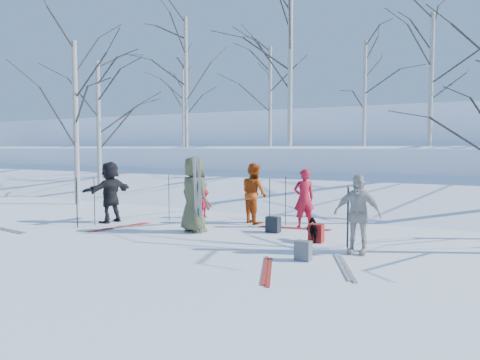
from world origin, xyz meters
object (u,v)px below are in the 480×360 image
Objects in this scene: skier_olive_center at (194,194)px; backpack_grey at (303,251)px; backpack_red at (316,233)px; backpack_dark at (273,225)px; skier_red_seated at (204,203)px; dog at (314,230)px; skier_redor_behind at (254,193)px; skier_cream_east at (357,214)px; skier_grey_west at (110,192)px; skier_red_north at (304,198)px.

backpack_grey is at bearing 175.87° from skier_olive_center.
backpack_grey is (0.39, -1.76, -0.02)m from backpack_red.
backpack_grey is (3.56, -1.46, -0.77)m from skier_olive_center.
skier_red_seated is at bearing 157.62° from backpack_dark.
backpack_grey is 0.95× the size of backpack_dark.
dog is 1.66× the size of backpack_grey.
backpack_red is (2.50, -1.69, -0.64)m from skier_redor_behind.
skier_olive_center is 1.19× the size of skier_cream_east.
skier_grey_west is (-1.86, -2.05, 0.44)m from skier_red_seated.
skier_cream_east is at bearing -31.82° from backpack_red.
backpack_red reaches higher than backpack_dark.
skier_cream_east is 1.45m from backpack_red.
backpack_dark is (1.12, -1.06, -0.65)m from skier_redor_behind.
skier_redor_behind is (-1.52, 0.01, 0.07)m from skier_red_north.
skier_grey_west is 2.77× the size of dog.
skier_grey_west reaches higher than skier_red_north.
backpack_grey is (4.68, -3.58, -0.25)m from skier_red_seated.
skier_red_seated reaches higher than backpack_grey.
skier_red_north is 5.51m from skier_grey_west.
skier_red_north reaches higher than skier_red_seated.
skier_red_seated reaches higher than dog.
backpack_red is at bearing 78.10° from skier_red_north.
skier_olive_center is at bearing -140.91° from skier_red_seated.
skier_olive_center is 2.15m from backpack_dark.
skier_grey_west is at bearing -169.79° from backpack_dark.
skier_cream_east is 4.04× the size of backpack_dark.
skier_red_north reaches higher than dog.
skier_red_north is 0.92× the size of skier_redor_behind.
skier_grey_west is (-7.27, 0.47, 0.07)m from skier_cream_east.
skier_cream_east is at bearing 178.40° from skier_redor_behind.
skier_red_north is at bearing -148.50° from skier_redor_behind.
skier_red_seated is 0.50× the size of skier_grey_west.
skier_redor_behind is at bearing 136.40° from backpack_dark.
backpack_grey is at bearing 65.45° from dog.
skier_cream_east is at bearing -103.71° from skier_red_seated.
skier_olive_center is 3.27m from backpack_red.
skier_cream_east reaches higher than backpack_dark.
skier_grey_west is (-2.98, 0.07, -0.08)m from skier_olive_center.
skier_red_north is 0.98× the size of skier_cream_east.
backpack_red is at bearing 97.07° from skier_grey_west.
skier_red_seated is at bearing 151.92° from skier_cream_east.
skier_olive_center is 2.18× the size of skier_red_seated.
skier_redor_behind reaches higher than skier_cream_east.
skier_olive_center is at bearing -174.59° from backpack_red.
backpack_red is at bearing 177.70° from skier_redor_behind.
skier_olive_center reaches higher than skier_redor_behind.
skier_grey_west is at bearing -36.38° from dog.
skier_red_seated is at bearing -44.55° from skier_red_north.
skier_olive_center is at bearing -152.45° from backpack_dark.
backpack_red is at bearing -24.50° from backpack_dark.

